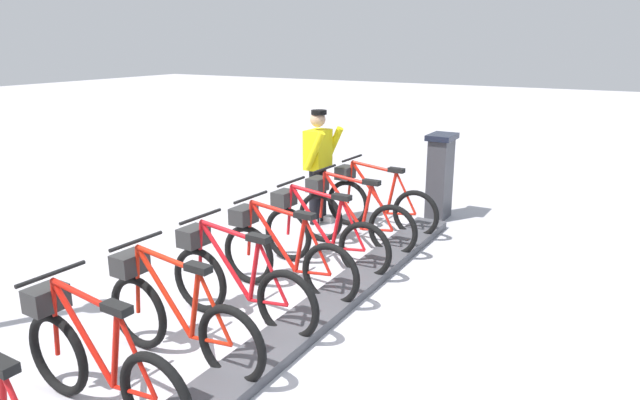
{
  "coord_description": "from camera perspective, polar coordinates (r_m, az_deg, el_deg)",
  "views": [
    {
      "loc": [
        -2.55,
        4.15,
        2.62
      ],
      "look_at": [
        0.5,
        -1.19,
        0.9
      ],
      "focal_mm": 32.44,
      "sensor_mm": 36.0,
      "label": 1
    }
  ],
  "objects": [
    {
      "name": "worker_near_rack",
      "position": [
        8.3,
        -0.16,
        3.7
      ],
      "size": [
        0.46,
        0.62,
        1.66
      ],
      "color": "white",
      "rests_on": "ground"
    },
    {
      "name": "bike_docked_4",
      "position": [
        5.52,
        -8.39,
        -7.93
      ],
      "size": [
        1.72,
        0.54,
        1.02
      ],
      "color": "black",
      "rests_on": "ground"
    },
    {
      "name": "bike_docked_2",
      "position": [
        6.76,
        -0.07,
        -3.31
      ],
      "size": [
        1.72,
        0.54,
        1.02
      ],
      "color": "black",
      "rests_on": "ground"
    },
    {
      "name": "ground_plane",
      "position": [
        5.53,
        -1.68,
        -12.66
      ],
      "size": [
        60.0,
        60.0,
        0.0
      ],
      "primitive_type": "plane",
      "color": "#B2AEB5"
    },
    {
      "name": "bike_docked_1",
      "position": [
        7.43,
        3.0,
        -1.57
      ],
      "size": [
        1.72,
        0.54,
        1.02
      ],
      "color": "black",
      "rests_on": "ground"
    },
    {
      "name": "bike_docked_6",
      "position": [
        4.52,
        -21.29,
        -14.52
      ],
      "size": [
        1.72,
        0.54,
        1.02
      ],
      "color": "black",
      "rests_on": "ground"
    },
    {
      "name": "dock_rail_base",
      "position": [
        5.51,
        -1.69,
        -12.2
      ],
      "size": [
        0.44,
        7.18,
        0.1
      ],
      "primitive_type": "cube",
      "color": "#47474C",
      "rests_on": "ground"
    },
    {
      "name": "bike_docked_5",
      "position": [
        4.99,
        -14.12,
        -10.96
      ],
      "size": [
        1.72,
        0.54,
        1.02
      ],
      "color": "black",
      "rests_on": "ground"
    },
    {
      "name": "payment_kiosk",
      "position": [
        8.79,
        11.74,
        2.43
      ],
      "size": [
        0.36,
        0.52,
        1.28
      ],
      "color": "#38383D",
      "rests_on": "ground"
    },
    {
      "name": "bike_docked_3",
      "position": [
        6.12,
        -3.79,
        -5.4
      ],
      "size": [
        1.72,
        0.54,
        1.02
      ],
      "color": "black",
      "rests_on": "ground"
    },
    {
      "name": "bike_docked_0",
      "position": [
        8.12,
        5.54,
        -0.13
      ],
      "size": [
        1.72,
        0.54,
        1.02
      ],
      "color": "black",
      "rests_on": "ground"
    }
  ]
}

